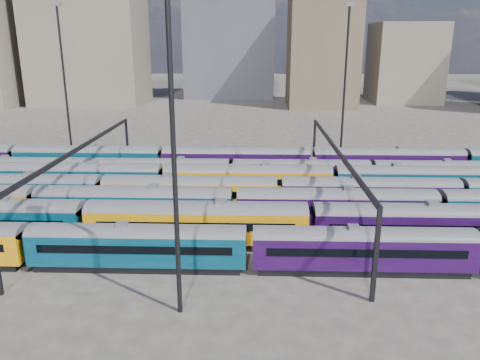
{
  "coord_description": "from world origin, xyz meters",
  "views": [
    {
      "loc": [
        0.6,
        -53.2,
        19.83
      ],
      "look_at": [
        -1.26,
        3.31,
        3.0
      ],
      "focal_mm": 35.0,
      "sensor_mm": 36.0,
      "label": 1
    }
  ],
  "objects_px": {
    "rake_1": "(425,222)",
    "rake_0": "(478,246)",
    "rake_2": "(135,202)",
    "mast_2": "(173,131)"
  },
  "relations": [
    {
      "from": "rake_0",
      "to": "mast_2",
      "type": "xyz_separation_m",
      "value": [
        -25.25,
        -7.0,
        11.39
      ]
    },
    {
      "from": "rake_0",
      "to": "rake_1",
      "type": "height_order",
      "value": "rake_1"
    },
    {
      "from": "mast_2",
      "to": "rake_1",
      "type": "bearing_deg",
      "value": 28.26
    },
    {
      "from": "rake_1",
      "to": "mast_2",
      "type": "relative_size",
      "value": 6.11
    },
    {
      "from": "rake_2",
      "to": "mast_2",
      "type": "height_order",
      "value": "mast_2"
    },
    {
      "from": "rake_0",
      "to": "rake_2",
      "type": "bearing_deg",
      "value": 163.06
    },
    {
      "from": "rake_0",
      "to": "rake_1",
      "type": "distance_m",
      "value": 5.8
    },
    {
      "from": "rake_1",
      "to": "mast_2",
      "type": "bearing_deg",
      "value": -151.74
    },
    {
      "from": "rake_1",
      "to": "rake_2",
      "type": "xyz_separation_m",
      "value": [
        -29.91,
        5.0,
        -0.05
      ]
    },
    {
      "from": "rake_1",
      "to": "rake_0",
      "type": "bearing_deg",
      "value": -59.64
    }
  ]
}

